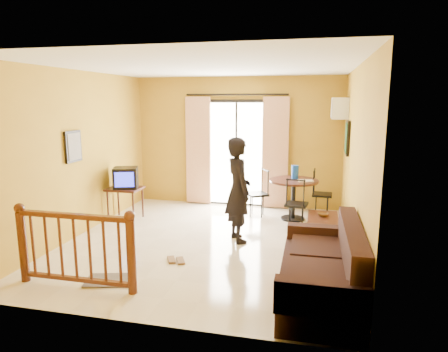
% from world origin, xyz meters
% --- Properties ---
extents(ground, '(5.00, 5.00, 0.00)m').
position_xyz_m(ground, '(0.00, 0.00, 0.00)').
color(ground, beige).
rests_on(ground, ground).
extents(room_shell, '(5.00, 5.00, 5.00)m').
position_xyz_m(room_shell, '(0.00, 0.00, 1.70)').
color(room_shell, white).
rests_on(room_shell, ground).
extents(balcony_door, '(2.25, 0.14, 2.46)m').
position_xyz_m(balcony_door, '(0.00, 2.43, 1.19)').
color(balcony_door, black).
rests_on(balcony_door, ground).
extents(tv_table, '(0.63, 0.53, 0.63)m').
position_xyz_m(tv_table, '(-1.90, 0.91, 0.55)').
color(tv_table, black).
rests_on(tv_table, ground).
extents(television, '(0.55, 0.52, 0.40)m').
position_xyz_m(television, '(-1.87, 0.91, 0.83)').
color(television, black).
rests_on(television, tv_table).
extents(picture_left, '(0.05, 0.42, 0.52)m').
position_xyz_m(picture_left, '(-2.22, -0.20, 1.55)').
color(picture_left, black).
rests_on(picture_left, room_shell).
extents(dining_table, '(0.95, 0.95, 0.79)m').
position_xyz_m(dining_table, '(1.30, 1.64, 0.63)').
color(dining_table, black).
rests_on(dining_table, ground).
extents(water_jug, '(0.14, 0.14, 0.26)m').
position_xyz_m(water_jug, '(1.31, 1.77, 0.92)').
color(water_jug, blue).
rests_on(water_jug, dining_table).
extents(serving_tray, '(0.32, 0.24, 0.02)m').
position_xyz_m(serving_tray, '(1.52, 1.54, 0.80)').
color(serving_tray, beige).
rests_on(serving_tray, dining_table).
extents(dining_chairs, '(1.76, 1.33, 0.95)m').
position_xyz_m(dining_chairs, '(1.27, 1.58, 0.00)').
color(dining_chairs, black).
rests_on(dining_chairs, ground).
extents(air_conditioner, '(0.31, 0.60, 0.40)m').
position_xyz_m(air_conditioner, '(2.09, 1.95, 2.15)').
color(air_conditioner, white).
rests_on(air_conditioner, room_shell).
extents(botanical_print, '(0.05, 0.50, 0.60)m').
position_xyz_m(botanical_print, '(2.22, 1.30, 1.65)').
color(botanical_print, black).
rests_on(botanical_print, room_shell).
extents(coffee_table, '(0.49, 0.89, 0.39)m').
position_xyz_m(coffee_table, '(1.85, 0.54, 0.26)').
color(coffee_table, black).
rests_on(coffee_table, ground).
extents(bowl, '(0.23, 0.23, 0.06)m').
position_xyz_m(bowl, '(1.85, 0.61, 0.42)').
color(bowl, brown).
rests_on(bowl, coffee_table).
extents(sofa, '(0.91, 1.92, 0.92)m').
position_xyz_m(sofa, '(1.86, -1.56, 0.34)').
color(sofa, black).
rests_on(sofa, ground).
extents(standing_person, '(0.67, 0.75, 1.72)m').
position_xyz_m(standing_person, '(0.48, 0.22, 0.86)').
color(standing_person, black).
rests_on(standing_person, ground).
extents(stair_balustrade, '(1.63, 0.13, 1.04)m').
position_xyz_m(stair_balustrade, '(-1.15, -1.90, 0.56)').
color(stair_balustrade, '#471E0F').
rests_on(stair_balustrade, ground).
extents(doormat, '(0.68, 0.54, 0.02)m').
position_xyz_m(doormat, '(-0.84, -1.66, 0.01)').
color(doormat, '#554C44').
rests_on(doormat, ground).
extents(sandals, '(0.34, 0.27, 0.03)m').
position_xyz_m(sandals, '(-0.22, -0.86, 0.01)').
color(sandals, brown).
rests_on(sandals, ground).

